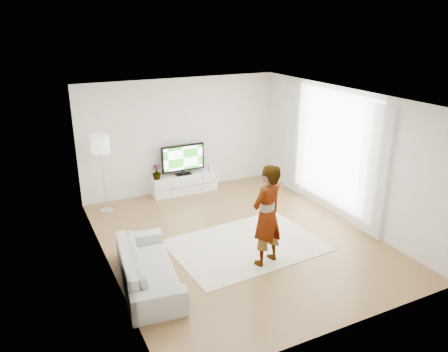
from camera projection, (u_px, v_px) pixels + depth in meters
name	position (u px, v px, depth m)	size (l,w,h in m)	color
floor	(238.00, 238.00, 8.66)	(6.00, 6.00, 0.00)	#A47C4A
ceiling	(239.00, 97.00, 7.71)	(6.00, 6.00, 0.00)	white
wall_left	(104.00, 194.00, 7.15)	(0.02, 6.00, 2.80)	silver
wall_right	(343.00, 155.00, 9.22)	(0.02, 6.00, 2.80)	silver
wall_back	(181.00, 136.00, 10.71)	(5.00, 0.02, 2.80)	silver
wall_front	(347.00, 241.00, 5.65)	(5.00, 0.02, 2.80)	silver
window	(333.00, 149.00, 9.45)	(0.01, 2.60, 2.50)	white
curtain_near	(373.00, 172.00, 8.35)	(0.04, 0.70, 2.60)	white
curtain_far	(295.00, 140.00, 10.55)	(0.04, 0.70, 2.60)	white
media_console	(184.00, 183.00, 10.89)	(1.64, 0.47, 0.46)	white
television	(183.00, 159.00, 10.70)	(1.10, 0.22, 0.77)	black
game_console	(210.00, 167.00, 11.08)	(0.05, 0.15, 0.20)	white
potted_plant	(157.00, 172.00, 10.46)	(0.21, 0.21, 0.37)	#3F7238
rug	(246.00, 245.00, 8.39)	(2.79, 2.01, 0.01)	beige
player	(267.00, 215.00, 7.49)	(0.67, 0.44, 1.83)	#334772
sofa	(148.00, 266.00, 7.10)	(2.15, 0.84, 0.63)	#B0B0AB
floor_lamp	(101.00, 147.00, 9.39)	(0.39, 0.39, 1.78)	silver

